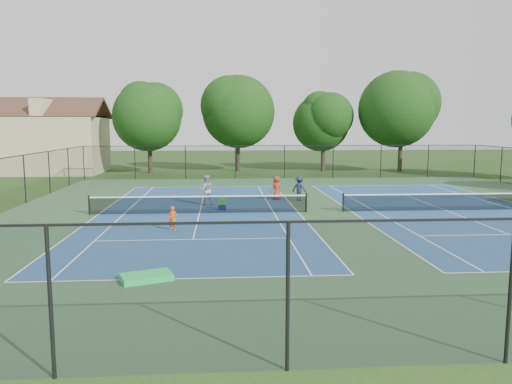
{
  "coord_description": "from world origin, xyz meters",
  "views": [
    {
      "loc": [
        -5.76,
        -27.26,
        4.82
      ],
      "look_at": [
        -3.94,
        -1.0,
        1.3
      ],
      "focal_mm": 35.0,
      "sensor_mm": 36.0,
      "label": 1
    }
  ],
  "objects": [
    {
      "name": "ground",
      "position": [
        0.0,
        0.0,
        0.0
      ],
      "size": [
        140.0,
        140.0,
        0.0
      ],
      "primitive_type": "plane",
      "color": "#234716",
      "rests_on": "ground"
    },
    {
      "name": "perimeter_fence",
      "position": [
        0.0,
        0.0,
        1.6
      ],
      "size": [
        36.08,
        36.08,
        3.02
      ],
      "color": "black",
      "rests_on": "ground"
    },
    {
      "name": "child_player",
      "position": [
        -8.02,
        -4.51,
        0.57
      ],
      "size": [
        0.48,
        0.38,
        1.14
      ],
      "primitive_type": "imported",
      "rotation": [
        0.0,
        0.0,
        -0.31
      ],
      "color": "#E9540F",
      "rests_on": "ground"
    },
    {
      "name": "tree_back_c",
      "position": [
        5.0,
        25.0,
        5.48
      ],
      "size": [
        6.0,
        6.0,
        8.4
      ],
      "color": "#2D2116",
      "rests_on": "ground"
    },
    {
      "name": "tree_back_d",
      "position": [
        13.0,
        24.0,
        6.82
      ],
      "size": [
        7.8,
        7.8,
        10.37
      ],
      "color": "#2D2116",
      "rests_on": "ground"
    },
    {
      "name": "tree_back_b",
      "position": [
        -4.0,
        26.0,
        6.6
      ],
      "size": [
        7.6,
        7.6,
        10.03
      ],
      "color": "#2D2116",
      "rests_on": "ground"
    },
    {
      "name": "instructor",
      "position": [
        -6.71,
        2.89,
        0.93
      ],
      "size": [
        1.04,
        0.89,
        1.85
      ],
      "primitive_type": "imported",
      "rotation": [
        0.0,
        0.0,
        3.37
      ],
      "color": "gray",
      "rests_on": "ground"
    },
    {
      "name": "clapboard_house",
      "position": [
        -23.0,
        25.0,
        3.09
      ],
      "size": [
        10.8,
        8.1,
        7.65
      ],
      "color": "tan",
      "rests_on": "ground"
    },
    {
      "name": "court_pad",
      "position": [
        0.0,
        0.0,
        0.0
      ],
      "size": [
        36.0,
        36.0,
        0.01
      ],
      "primitive_type": "cube",
      "color": "#2B4E2E",
      "rests_on": "ground"
    },
    {
      "name": "tennis_court_right",
      "position": [
        7.0,
        0.0,
        0.1
      ],
      "size": [
        12.0,
        23.83,
        1.07
      ],
      "color": "navy",
      "rests_on": "ground"
    },
    {
      "name": "green_tarp",
      "position": [
        -8.14,
        -11.94,
        0.11
      ],
      "size": [
        1.76,
        1.4,
        0.2
      ],
      "primitive_type": "cube",
      "rotation": [
        0.0,
        0.0,
        0.37
      ],
      "color": "#1CC656",
      "rests_on": "ground"
    },
    {
      "name": "tennis_court_left",
      "position": [
        -7.0,
        0.0,
        0.1
      ],
      "size": [
        12.0,
        23.83,
        1.07
      ],
      "color": "navy",
      "rests_on": "ground"
    },
    {
      "name": "tree_back_a",
      "position": [
        -13.0,
        24.0,
        6.04
      ],
      "size": [
        6.8,
        6.8,
        9.15
      ],
      "color": "#2D2116",
      "rests_on": "ground"
    },
    {
      "name": "bystander_c",
      "position": [
        -2.18,
        4.85,
        0.77
      ],
      "size": [
        0.9,
        0.81,
        1.54
      ],
      "primitive_type": "imported",
      "rotation": [
        0.0,
        0.0,
        3.68
      ],
      "color": "maroon",
      "rests_on": "ground"
    },
    {
      "name": "ball_hopper",
      "position": [
        -5.74,
        1.02,
        0.48
      ],
      "size": [
        0.39,
        0.34,
        0.4
      ],
      "primitive_type": "cube",
      "rotation": [
        0.0,
        0.0,
        -0.19
      ],
      "color": "green",
      "rests_on": "ball_crate"
    },
    {
      "name": "ball_crate",
      "position": [
        -5.74,
        1.02,
        0.14
      ],
      "size": [
        0.45,
        0.35,
        0.28
      ],
      "primitive_type": "cube",
      "rotation": [
        0.0,
        0.0,
        -0.15
      ],
      "color": "navy",
      "rests_on": "ground"
    },
    {
      "name": "bystander_b",
      "position": [
        -0.77,
        4.25,
        0.8
      ],
      "size": [
        1.18,
        1.09,
        1.59
      ],
      "primitive_type": "imported",
      "rotation": [
        0.0,
        0.0,
        2.5
      ],
      "color": "#1C253E",
      "rests_on": "ground"
    }
  ]
}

